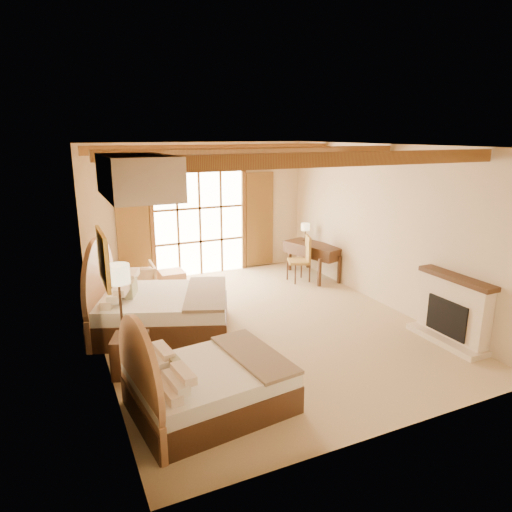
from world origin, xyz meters
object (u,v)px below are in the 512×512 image
desk (314,259)px  armchair (136,281)px  bed_far (153,308)px  nightstand (131,355)px  bed_near (200,384)px

desk → armchair: bearing=158.7°
bed_far → nightstand: size_ratio=4.83×
bed_near → desk: 6.00m
armchair → desk: desk is taller
bed_far → desk: bed_far is taller
desk → bed_far: bearing=-175.8°
bed_near → nightstand: bearing=109.2°
armchair → desk: 4.23m
armchair → desk: size_ratio=0.49×
bed_near → nightstand: size_ratio=3.49×
bed_near → armchair: (0.04, 4.56, -0.01)m
bed_near → desk: (4.25, 4.23, 0.06)m
bed_near → bed_far: bed_far is taller
bed_near → armchair: size_ratio=2.56×
bed_near → desk: bed_near is taller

